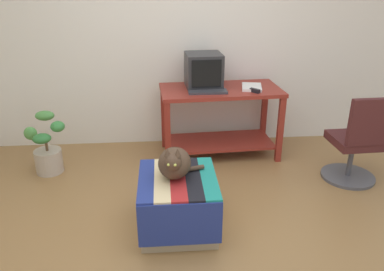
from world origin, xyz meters
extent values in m
plane|color=olive|center=(0.00, 0.00, 0.00)|extent=(14.00, 14.00, 0.00)
cube|color=silver|center=(0.00, 2.05, 1.30)|extent=(8.00, 0.10, 2.60)
cube|color=maroon|center=(-0.15, 1.29, 0.36)|extent=(0.06, 0.06, 0.73)
cube|color=maroon|center=(1.04, 1.36, 0.36)|extent=(0.06, 0.06, 0.73)
cube|color=maroon|center=(1.01, 1.91, 0.36)|extent=(0.06, 0.06, 0.73)
cube|color=maroon|center=(-0.19, 1.84, 0.36)|extent=(0.06, 0.06, 0.73)
cube|color=maroon|center=(0.43, 1.60, 0.15)|extent=(1.21, 0.61, 0.02)
cube|color=maroon|center=(0.43, 1.60, 0.75)|extent=(1.31, 0.71, 0.04)
cube|color=#28282B|center=(0.25, 1.67, 0.78)|extent=(0.28, 0.27, 0.02)
cube|color=#28282B|center=(0.25, 1.67, 0.95)|extent=(0.39, 0.39, 0.36)
cube|color=black|center=(0.26, 1.48, 0.96)|extent=(0.31, 0.03, 0.28)
cube|color=#333338|center=(0.27, 1.45, 0.78)|extent=(0.40, 0.15, 0.02)
cube|color=white|center=(0.76, 1.57, 0.78)|extent=(0.25, 0.32, 0.03)
cube|color=tan|center=(-0.10, 0.26, 0.22)|extent=(0.57, 0.63, 0.43)
cube|color=navy|center=(-0.10, -0.08, 0.26)|extent=(0.60, 0.01, 0.35)
cube|color=navy|center=(-0.34, 0.26, 0.44)|extent=(0.12, 0.68, 0.02)
cube|color=beige|center=(-0.22, 0.26, 0.44)|extent=(0.12, 0.68, 0.02)
cube|color=#AD2323|center=(-0.10, 0.26, 0.44)|extent=(0.12, 0.68, 0.02)
cube|color=black|center=(0.02, 0.26, 0.44)|extent=(0.12, 0.68, 0.02)
cube|color=#1E897A|center=(0.14, 0.26, 0.44)|extent=(0.12, 0.68, 0.02)
ellipsoid|color=#473323|center=(-0.12, 0.29, 0.56)|extent=(0.29, 0.34, 0.23)
sphere|color=#473323|center=(-0.13, 0.17, 0.63)|extent=(0.14, 0.14, 0.14)
cylinder|color=#473323|center=(0.00, 0.36, 0.47)|extent=(0.25, 0.10, 0.04)
cone|color=#473323|center=(-0.17, 0.18, 0.71)|extent=(0.06, 0.06, 0.06)
cone|color=#473323|center=(-0.10, 0.17, 0.71)|extent=(0.06, 0.06, 0.06)
sphere|color=#C6D151|center=(-0.17, 0.12, 0.64)|extent=(0.02, 0.02, 0.02)
sphere|color=#C6D151|center=(-0.12, 0.11, 0.64)|extent=(0.02, 0.02, 0.02)
cylinder|color=#B7A893|center=(-1.38, 1.31, 0.12)|extent=(0.27, 0.27, 0.24)
cylinder|color=brown|center=(-1.38, 1.31, 0.31)|extent=(0.03, 0.03, 0.14)
ellipsoid|color=#38843D|center=(-1.23, 1.27, 0.51)|extent=(0.14, 0.14, 0.11)
ellipsoid|color=#4C8E42|center=(-1.39, 1.42, 0.58)|extent=(0.19, 0.13, 0.10)
ellipsoid|color=#4C8E42|center=(-1.51, 1.29, 0.44)|extent=(0.13, 0.09, 0.14)
ellipsoid|color=#2D7033|center=(-1.36, 1.16, 0.44)|extent=(0.18, 0.15, 0.09)
cylinder|color=#4C4C51|center=(1.64, 0.93, 0.01)|extent=(0.52, 0.52, 0.03)
cylinder|color=#4C4C51|center=(1.64, 0.93, 0.20)|extent=(0.05, 0.05, 0.34)
cube|color=#471E1E|center=(1.64, 0.93, 0.41)|extent=(0.44, 0.44, 0.08)
cube|color=#471E1E|center=(1.65, 0.74, 0.67)|extent=(0.38, 0.08, 0.44)
cube|color=black|center=(0.76, 1.42, 0.79)|extent=(0.10, 0.11, 0.04)
camera|label=1|loc=(-0.19, -2.32, 1.90)|focal=35.81mm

